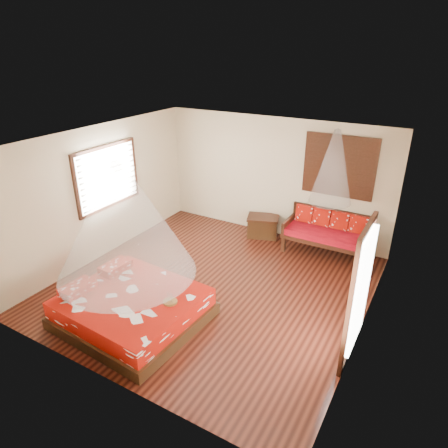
{
  "coord_description": "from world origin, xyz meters",
  "views": [
    {
      "loc": [
        3.42,
        -5.55,
        4.29
      ],
      "look_at": [
        0.01,
        0.39,
        1.15
      ],
      "focal_mm": 32.0,
      "sensor_mm": 36.0,
      "label": 1
    }
  ],
  "objects": [
    {
      "name": "room",
      "position": [
        0.0,
        0.0,
        1.4
      ],
      "size": [
        5.54,
        5.54,
        2.84
      ],
      "color": "black",
      "rests_on": "ground"
    },
    {
      "name": "bed",
      "position": [
        -0.63,
        -1.58,
        0.25
      ],
      "size": [
        2.29,
        2.09,
        0.64
      ],
      "rotation": [
        0.0,
        0.0,
        -0.06
      ],
      "color": "black",
      "rests_on": "floor"
    },
    {
      "name": "daybed",
      "position": [
        1.47,
        2.38,
        0.52
      ],
      "size": [
        1.8,
        0.8,
        0.95
      ],
      "color": "black",
      "rests_on": "floor"
    },
    {
      "name": "storage_chest",
      "position": [
        -0.1,
        2.45,
        0.25
      ],
      "size": [
        0.87,
        0.75,
        0.5
      ],
      "rotation": [
        0.0,
        0.0,
        0.34
      ],
      "color": "black",
      "rests_on": "floor"
    },
    {
      "name": "shutter_panel",
      "position": [
        1.47,
        2.72,
        1.9
      ],
      "size": [
        1.52,
        0.06,
        1.32
      ],
      "color": "black",
      "rests_on": "wall_back"
    },
    {
      "name": "window_left",
      "position": [
        -2.71,
        0.2,
        1.7
      ],
      "size": [
        0.1,
        1.74,
        1.34
      ],
      "color": "black",
      "rests_on": "wall_left"
    },
    {
      "name": "glazed_door",
      "position": [
        2.72,
        -0.6,
        1.07
      ],
      "size": [
        0.08,
        1.02,
        2.16
      ],
      "color": "black",
      "rests_on": "floor"
    },
    {
      "name": "wine_tray",
      "position": [
        0.05,
        -1.42,
        0.55
      ],
      "size": [
        0.23,
        0.23,
        0.19
      ],
      "rotation": [
        0.0,
        0.0,
        -0.19
      ],
      "color": "brown",
      "rests_on": "bed"
    },
    {
      "name": "mosquito_net_main",
      "position": [
        -0.61,
        -1.58,
        1.85
      ],
      "size": [
        2.15,
        2.15,
        1.8
      ],
      "primitive_type": "cone",
      "color": "white",
      "rests_on": "ceiling"
    },
    {
      "name": "mosquito_net_daybed",
      "position": [
        1.47,
        2.25,
        2.0
      ],
      "size": [
        0.86,
        0.86,
        1.5
      ],
      "primitive_type": "cone",
      "color": "white",
      "rests_on": "ceiling"
    }
  ]
}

